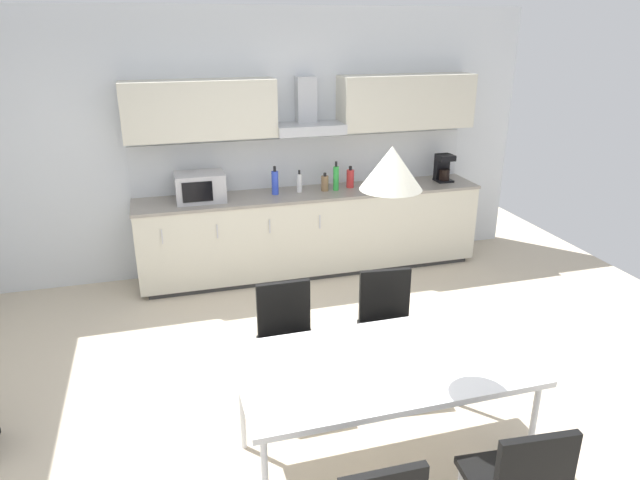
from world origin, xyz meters
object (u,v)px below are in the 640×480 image
object	(u,v)px
dining_table	(382,367)
chair_far_left	(287,332)
coffee_maker	(443,168)
bottle_red	(350,178)
bottle_green	(336,178)
bottle_white	(299,183)
bottle_blue	(275,182)
chair_far_right	(388,318)
microwave	(200,187)
pendant_lamp	(392,168)
bottle_brown	(325,183)

from	to	relation	value
dining_table	chair_far_left	world-z (taller)	chair_far_left
coffee_maker	dining_table	world-z (taller)	coffee_maker
coffee_maker	bottle_red	distance (m)	1.09
bottle_green	bottle_white	bearing A→B (deg)	175.15
bottle_blue	bottle_green	xyz separation A→B (m)	(0.65, -0.02, 0.01)
dining_table	chair_far_right	bearing A→B (deg)	65.23
microwave	pendant_lamp	size ratio (longest dim) A/B	1.50
microwave	chair_far_right	world-z (taller)	microwave
coffee_maker	bottle_white	size ratio (longest dim) A/B	1.28
bottle_brown	chair_far_right	xyz separation A→B (m)	(-0.16, -2.16, -0.44)
dining_table	bottle_green	bearing A→B (deg)	77.40
bottle_green	pendant_lamp	bearing A→B (deg)	-102.60
bottle_blue	pendant_lamp	distance (m)	3.12
coffee_maker	chair_far_left	size ratio (longest dim) A/B	0.34
bottle_green	chair_far_right	world-z (taller)	bottle_green
bottle_brown	chair_far_right	world-z (taller)	bottle_brown
coffee_maker	bottle_green	size ratio (longest dim) A/B	0.98
bottle_blue	dining_table	distance (m)	3.01
coffee_maker	chair_far_right	world-z (taller)	coffee_maker
coffee_maker	bottle_red	xyz separation A→B (m)	(-1.08, 0.03, -0.05)
chair_far_left	chair_far_right	xyz separation A→B (m)	(0.75, -0.00, 0.00)
bottle_green	pendant_lamp	distance (m)	3.16
bottle_red	dining_table	size ratio (longest dim) A/B	0.14
coffee_maker	chair_far_left	world-z (taller)	coffee_maker
pendant_lamp	chair_far_right	bearing A→B (deg)	65.23
bottle_blue	dining_table	bearing A→B (deg)	-90.29
bottle_white	chair_far_right	size ratio (longest dim) A/B	0.27
bottle_red	chair_far_left	size ratio (longest dim) A/B	0.27
microwave	chair_far_right	bearing A→B (deg)	-62.42
bottle_red	coffee_maker	bearing A→B (deg)	-1.58
bottle_brown	bottle_red	size ratio (longest dim) A/B	0.83
bottle_red	dining_table	world-z (taller)	bottle_red
chair_far_right	pendant_lamp	xyz separation A→B (m)	(-0.38, -0.83, 1.34)
microwave	bottle_blue	world-z (taller)	bottle_blue
chair_far_right	pendant_lamp	world-z (taller)	pendant_lamp
bottle_brown	pendant_lamp	bearing A→B (deg)	-100.35
bottle_white	bottle_blue	bearing A→B (deg)	-177.64
microwave	coffee_maker	world-z (taller)	coffee_maker
bottle_green	bottle_red	bearing A→B (deg)	18.90
pendant_lamp	bottle_brown	bearing A→B (deg)	79.65
pendant_lamp	coffee_maker	bearing A→B (deg)	57.32
microwave	coffee_maker	bearing A→B (deg)	0.57
chair_far_left	chair_far_right	distance (m)	0.75
microwave	pendant_lamp	world-z (taller)	pendant_lamp
chair_far_left	pendant_lamp	distance (m)	1.61
bottle_red	chair_far_left	world-z (taller)	bottle_red
microwave	bottle_brown	size ratio (longest dim) A/B	2.49
dining_table	pendant_lamp	world-z (taller)	pendant_lamp
bottle_blue	dining_table	xyz separation A→B (m)	(-0.02, -3.00, -0.32)
chair_far_right	coffee_maker	bearing A→B (deg)	54.63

